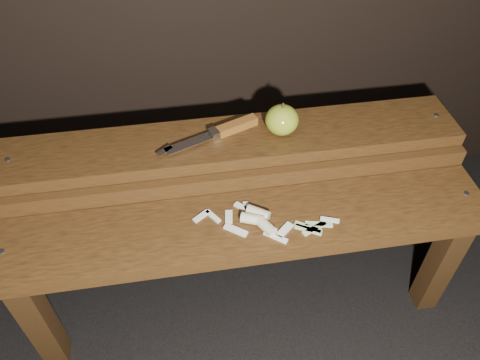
{
  "coord_description": "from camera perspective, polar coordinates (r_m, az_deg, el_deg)",
  "views": [
    {
      "loc": [
        -0.13,
        -0.75,
        1.28
      ],
      "look_at": [
        0.0,
        0.06,
        0.45
      ],
      "focal_mm": 35.0,
      "sensor_mm": 36.0,
      "label": 1
    }
  ],
  "objects": [
    {
      "name": "bench_rear_tier",
      "position": [
        1.27,
        -0.76,
        2.2
      ],
      "size": [
        1.2,
        0.21,
        0.5
      ],
      "color": "black",
      "rests_on": "ground"
    },
    {
      "name": "apple_scraps",
      "position": [
        1.11,
        2.63,
        -4.93
      ],
      "size": [
        0.35,
        0.14,
        0.03
      ],
      "color": "beige",
      "rests_on": "bench_front_tier"
    },
    {
      "name": "ground",
      "position": [
        1.49,
        0.38,
        -13.96
      ],
      "size": [
        60.0,
        60.0,
        0.0
      ],
      "primitive_type": "plane",
      "color": "black"
    },
    {
      "name": "knife",
      "position": [
        1.22,
        -1.87,
        6.08
      ],
      "size": [
        0.27,
        0.12,
        0.03
      ],
      "color": "brown",
      "rests_on": "bench_rear_tier"
    },
    {
      "name": "apple",
      "position": [
        1.21,
        5.13,
        7.32
      ],
      "size": [
        0.09,
        0.09,
        0.09
      ],
      "color": "olive",
      "rests_on": "bench_rear_tier"
    },
    {
      "name": "bench_front_tier",
      "position": [
        1.16,
        0.96,
        -7.56
      ],
      "size": [
        1.2,
        0.2,
        0.42
      ],
      "color": "black",
      "rests_on": "ground"
    }
  ]
}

